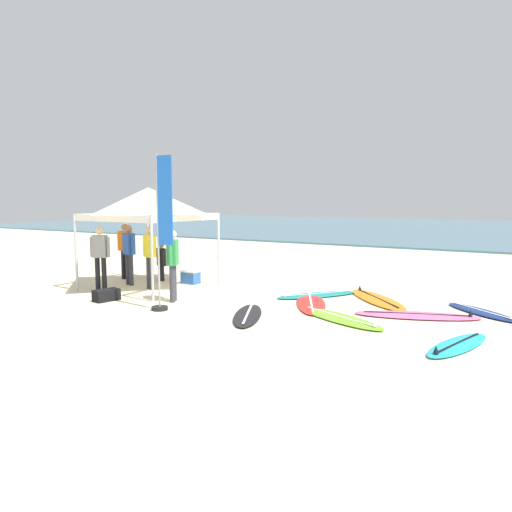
{
  "coord_description": "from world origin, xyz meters",
  "views": [
    {
      "loc": [
        6.15,
        -9.68,
        2.42
      ],
      "look_at": [
        -0.11,
        0.73,
        1.0
      ],
      "focal_mm": 33.89,
      "sensor_mm": 36.0,
      "label": 1
    }
  ],
  "objects_px": {
    "surfboard_lime": "(339,318)",
    "cooler_box": "(191,277)",
    "canopy_tent": "(149,201)",
    "person_green": "(173,260)",
    "gear_bag_near_tent": "(106,295)",
    "person_blue": "(129,250)",
    "banner_flag": "(162,239)",
    "person_yellow": "(150,253)",
    "surfboard_red": "(311,303)",
    "surfboard_navy": "(481,312)",
    "surfboard_cyan": "(458,345)",
    "surfboard_orange": "(377,299)",
    "surfboard_black": "(248,315)",
    "surfboard_pink": "(417,315)",
    "person_orange": "(125,247)",
    "person_grey": "(100,253)",
    "person_black": "(161,259)",
    "surfboard_teal": "(317,295)"
  },
  "relations": [
    {
      "from": "person_grey",
      "to": "surfboard_teal",
      "type": "bearing_deg",
      "value": 22.17
    },
    {
      "from": "surfboard_black",
      "to": "gear_bag_near_tent",
      "type": "bearing_deg",
      "value": -173.54
    },
    {
      "from": "surfboard_cyan",
      "to": "person_grey",
      "type": "xyz_separation_m",
      "value": [
        -9.07,
        0.51,
        0.95
      ]
    },
    {
      "from": "surfboard_black",
      "to": "surfboard_teal",
      "type": "height_order",
      "value": "same"
    },
    {
      "from": "surfboard_cyan",
      "to": "surfboard_navy",
      "type": "height_order",
      "value": "same"
    },
    {
      "from": "surfboard_navy",
      "to": "gear_bag_near_tent",
      "type": "relative_size",
      "value": 2.93
    },
    {
      "from": "surfboard_pink",
      "to": "banner_flag",
      "type": "relative_size",
      "value": 0.77
    },
    {
      "from": "surfboard_red",
      "to": "banner_flag",
      "type": "distance_m",
      "value": 3.7
    },
    {
      "from": "person_yellow",
      "to": "surfboard_cyan",
      "type": "bearing_deg",
      "value": -9.14
    },
    {
      "from": "surfboard_cyan",
      "to": "person_yellow",
      "type": "xyz_separation_m",
      "value": [
        -8.02,
        1.29,
        0.95
      ]
    },
    {
      "from": "canopy_tent",
      "to": "banner_flag",
      "type": "xyz_separation_m",
      "value": [
        2.21,
        -1.94,
        -0.81
      ]
    },
    {
      "from": "person_blue",
      "to": "person_orange",
      "type": "distance_m",
      "value": 1.06
    },
    {
      "from": "person_green",
      "to": "person_blue",
      "type": "distance_m",
      "value": 2.8
    },
    {
      "from": "person_yellow",
      "to": "gear_bag_near_tent",
      "type": "relative_size",
      "value": 2.85
    },
    {
      "from": "surfboard_orange",
      "to": "person_black",
      "type": "bearing_deg",
      "value": -176.04
    },
    {
      "from": "person_orange",
      "to": "gear_bag_near_tent",
      "type": "relative_size",
      "value": 2.85
    },
    {
      "from": "gear_bag_near_tent",
      "to": "person_blue",
      "type": "bearing_deg",
      "value": 121.26
    },
    {
      "from": "surfboard_cyan",
      "to": "surfboard_pink",
      "type": "distance_m",
      "value": 2.06
    },
    {
      "from": "person_yellow",
      "to": "cooler_box",
      "type": "distance_m",
      "value": 1.52
    },
    {
      "from": "surfboard_black",
      "to": "person_yellow",
      "type": "distance_m",
      "value": 4.25
    },
    {
      "from": "gear_bag_near_tent",
      "to": "cooler_box",
      "type": "relative_size",
      "value": 1.2
    },
    {
      "from": "surfboard_cyan",
      "to": "surfboard_teal",
      "type": "bearing_deg",
      "value": 144.12
    },
    {
      "from": "surfboard_navy",
      "to": "person_green",
      "type": "relative_size",
      "value": 1.03
    },
    {
      "from": "canopy_tent",
      "to": "person_green",
      "type": "height_order",
      "value": "canopy_tent"
    },
    {
      "from": "person_orange",
      "to": "cooler_box",
      "type": "xyz_separation_m",
      "value": [
        2.19,
        0.39,
        -0.79
      ]
    },
    {
      "from": "surfboard_cyan",
      "to": "surfboard_navy",
      "type": "distance_m",
      "value": 2.79
    },
    {
      "from": "person_grey",
      "to": "banner_flag",
      "type": "xyz_separation_m",
      "value": [
        3.12,
        -1.01,
        0.59
      ]
    },
    {
      "from": "person_blue",
      "to": "person_yellow",
      "type": "relative_size",
      "value": 1.0
    },
    {
      "from": "person_blue",
      "to": "cooler_box",
      "type": "height_order",
      "value": "person_blue"
    },
    {
      "from": "surfboard_black",
      "to": "surfboard_teal",
      "type": "xyz_separation_m",
      "value": [
        0.36,
        2.7,
        -0.0
      ]
    },
    {
      "from": "gear_bag_near_tent",
      "to": "person_green",
      "type": "bearing_deg",
      "value": 28.59
    },
    {
      "from": "surfboard_lime",
      "to": "cooler_box",
      "type": "relative_size",
      "value": 4.75
    },
    {
      "from": "surfboard_red",
      "to": "person_orange",
      "type": "bearing_deg",
      "value": 176.6
    },
    {
      "from": "surfboard_cyan",
      "to": "surfboard_orange",
      "type": "bearing_deg",
      "value": 127.38
    },
    {
      "from": "surfboard_pink",
      "to": "person_yellow",
      "type": "relative_size",
      "value": 1.53
    },
    {
      "from": "surfboard_cyan",
      "to": "surfboard_orange",
      "type": "height_order",
      "value": "same"
    },
    {
      "from": "cooler_box",
      "to": "surfboard_lime",
      "type": "bearing_deg",
      "value": -18.69
    },
    {
      "from": "surfboard_red",
      "to": "surfboard_lime",
      "type": "distance_m",
      "value": 1.49
    },
    {
      "from": "canopy_tent",
      "to": "banner_flag",
      "type": "bearing_deg",
      "value": -41.28
    },
    {
      "from": "person_black",
      "to": "cooler_box",
      "type": "relative_size",
      "value": 2.4
    },
    {
      "from": "person_grey",
      "to": "person_yellow",
      "type": "relative_size",
      "value": 1.0
    },
    {
      "from": "person_grey",
      "to": "surfboard_cyan",
      "type": "bearing_deg",
      "value": -3.23
    },
    {
      "from": "surfboard_cyan",
      "to": "cooler_box",
      "type": "bearing_deg",
      "value": 161.71
    },
    {
      "from": "canopy_tent",
      "to": "person_grey",
      "type": "distance_m",
      "value": 1.91
    },
    {
      "from": "banner_flag",
      "to": "canopy_tent",
      "type": "bearing_deg",
      "value": 138.72
    },
    {
      "from": "surfboard_cyan",
      "to": "surfboard_teal",
      "type": "distance_m",
      "value": 4.59
    },
    {
      "from": "surfboard_teal",
      "to": "surfboard_orange",
      "type": "bearing_deg",
      "value": 10.02
    },
    {
      "from": "surfboard_cyan",
      "to": "person_blue",
      "type": "bearing_deg",
      "value": 170.76
    },
    {
      "from": "surfboard_red",
      "to": "surfboard_navy",
      "type": "relative_size",
      "value": 1.39
    },
    {
      "from": "surfboard_lime",
      "to": "person_yellow",
      "type": "xyz_separation_m",
      "value": [
        -5.67,
        0.55,
        0.95
      ]
    }
  ]
}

